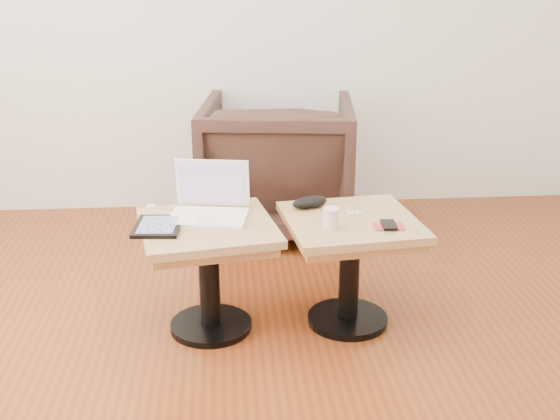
{
  "coord_description": "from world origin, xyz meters",
  "views": [
    {
      "loc": [
        -0.19,
        -2.11,
        1.55
      ],
      "look_at": [
        0.03,
        0.62,
        0.54
      ],
      "focal_mm": 45.0,
      "sensor_mm": 36.0,
      "label": 1
    }
  ],
  "objects": [
    {
      "name": "striped_cup",
      "position": [
        0.23,
        0.53,
        0.54
      ],
      "size": [
        0.08,
        0.08,
        0.09
      ],
      "primitive_type": "cylinder",
      "rotation": [
        0.0,
        0.0,
        -0.15
      ],
      "color": "pink",
      "rests_on": "side_table_right"
    },
    {
      "name": "armchair",
      "position": [
        0.11,
        1.79,
        0.39
      ],
      "size": [
        0.94,
        0.96,
        0.79
      ],
      "primitive_type": "imported",
      "rotation": [
        0.0,
        0.0,
        3.02
      ],
      "color": "#301F1B",
      "rests_on": "ground"
    },
    {
      "name": "earbuds_tangle",
      "position": [
        0.35,
        0.67,
        0.5
      ],
      "size": [
        0.08,
        0.05,
        0.02
      ],
      "color": "white",
      "rests_on": "side_table_right"
    },
    {
      "name": "side_table_right",
      "position": [
        0.34,
        0.63,
        0.37
      ],
      "size": [
        0.6,
        0.6,
        0.49
      ],
      "rotation": [
        0.0,
        0.0,
        0.12
      ],
      "color": "black",
      "rests_on": "ground"
    },
    {
      "name": "laptop",
      "position": [
        -0.26,
        0.71,
        0.54
      ],
      "size": [
        0.36,
        0.3,
        0.23
      ],
      "rotation": [
        0.0,
        0.0,
        -0.16
      ],
      "color": "white",
      "rests_on": "side_table_left"
    },
    {
      "name": "glasses_case",
      "position": [
        0.18,
        0.78,
        0.52
      ],
      "size": [
        0.18,
        0.13,
        0.05
      ],
      "primitive_type": "ellipsoid",
      "rotation": [
        0.0,
        0.0,
        0.37
      ],
      "color": "black",
      "rests_on": "side_table_right"
    },
    {
      "name": "tablet",
      "position": [
        -0.47,
        0.58,
        0.5
      ],
      "size": [
        0.2,
        0.25,
        0.02
      ],
      "rotation": [
        0.0,
        0.0,
        -0.08
      ],
      "color": "black",
      "rests_on": "side_table_left"
    },
    {
      "name": "charging_adapter",
      "position": [
        -0.52,
        0.8,
        0.51
      ],
      "size": [
        0.05,
        0.05,
        0.02
      ],
      "primitive_type": "cube",
      "rotation": [
        0.0,
        0.0,
        0.25
      ],
      "color": "white",
      "rests_on": "side_table_left"
    },
    {
      "name": "room_shell",
      "position": [
        0.0,
        0.0,
        1.35
      ],
      "size": [
        4.52,
        4.52,
        2.71
      ],
      "color": "brown",
      "rests_on": "ground"
    },
    {
      "name": "side_table_left",
      "position": [
        -0.27,
        0.62,
        0.37
      ],
      "size": [
        0.63,
        0.63,
        0.49
      ],
      "rotation": [
        0.0,
        0.0,
        0.18
      ],
      "color": "black",
      "rests_on": "ground"
    },
    {
      "name": "phone_on_sleeve",
      "position": [
        0.47,
        0.52,
        0.5
      ],
      "size": [
        0.13,
        0.11,
        0.01
      ],
      "rotation": [
        0.0,
        0.0,
        -0.06
      ],
      "color": "maroon",
      "rests_on": "side_table_right"
    }
  ]
}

